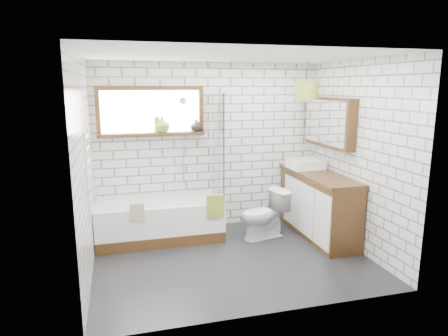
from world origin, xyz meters
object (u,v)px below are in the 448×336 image
object	(u,v)px
vanity	(318,204)
toilet	(264,214)
bathtub	(160,220)
basin	(305,164)
pendant	(306,90)

from	to	relation	value
vanity	toilet	size ratio (longest dim) A/B	2.35
bathtub	basin	world-z (taller)	basin
bathtub	basin	distance (m)	2.31
vanity	toilet	world-z (taller)	vanity
basin	toilet	size ratio (longest dim) A/B	0.69
vanity	bathtub	bearing A→B (deg)	168.79
basin	toilet	world-z (taller)	basin
bathtub	pendant	world-z (taller)	pendant
bathtub	toilet	bearing A→B (deg)	-13.03
bathtub	basin	xyz separation A→B (m)	(2.19, -0.12, 0.73)
toilet	pendant	size ratio (longest dim) A/B	2.18
bathtub	basin	bearing A→B (deg)	-3.18
vanity	basin	xyz separation A→B (m)	(-0.06, 0.32, 0.54)
vanity	basin	world-z (taller)	basin
vanity	toilet	distance (m)	0.81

